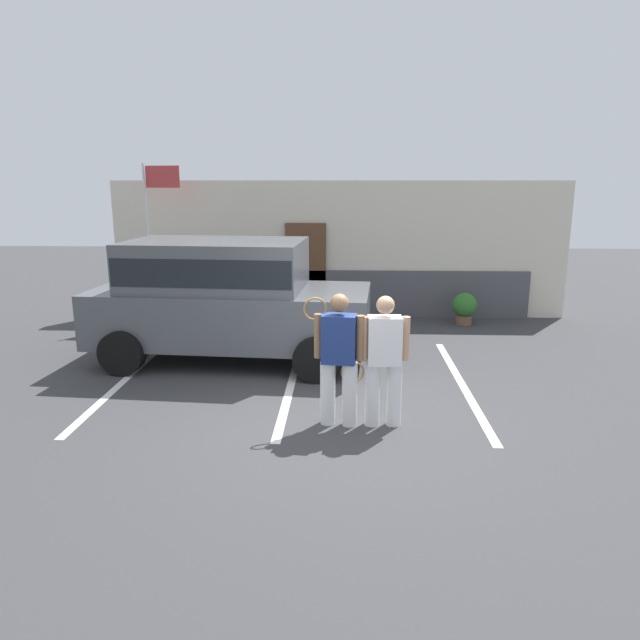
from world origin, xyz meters
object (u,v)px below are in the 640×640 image
tennis_player_man (339,357)px  potted_plant_by_porch (464,307)px  tennis_player_woman (384,360)px  flag_pole (154,215)px  parked_suv (225,295)px

tennis_player_man → potted_plant_by_porch: size_ratio=2.45×
tennis_player_woman → flag_pole: bearing=-52.7°
parked_suv → potted_plant_by_porch: (4.57, 2.73, -0.76)m
potted_plant_by_porch → flag_pole: size_ratio=0.20×
tennis_player_woman → potted_plant_by_porch: size_ratio=2.42×
flag_pole → tennis_player_woman: bearing=-50.4°
parked_suv → potted_plant_by_porch: parked_suv is taller
potted_plant_by_porch → tennis_player_woman: bearing=-111.1°
parked_suv → flag_pole: (-2.04, 2.84, 1.16)m
parked_suv → tennis_player_man: parked_suv is taller
tennis_player_woman → flag_pole: 7.26m
flag_pole → parked_suv: bearing=-54.3°
tennis_player_woman → potted_plant_by_porch: bearing=-113.4°
parked_suv → tennis_player_man: size_ratio=2.80×
tennis_player_woman → potted_plant_by_porch: 5.78m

